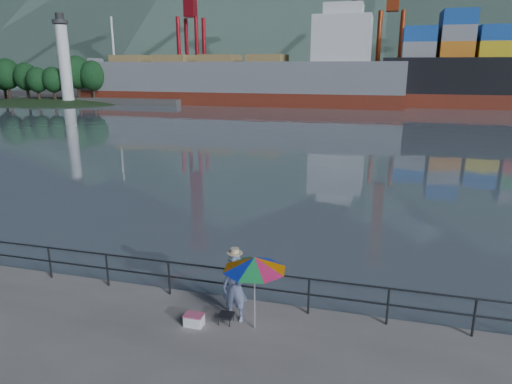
% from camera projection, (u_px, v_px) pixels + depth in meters
% --- Properties ---
extents(harbor_water, '(500.00, 280.00, 0.00)m').
position_uv_depth(harbor_water, '(368.00, 88.00, 132.08)').
color(harbor_water, slate).
rests_on(harbor_water, ground).
extents(far_dock, '(200.00, 40.00, 0.40)m').
position_uv_depth(far_dock, '(410.00, 97.00, 95.15)').
color(far_dock, '#514F4C').
rests_on(far_dock, ground).
extents(guardrail, '(22.00, 0.06, 1.03)m').
position_uv_depth(guardrail, '(202.00, 282.00, 12.71)').
color(guardrail, '#2D3033').
rests_on(guardrail, ground).
extents(lighthouse_islet, '(48.00, 26.40, 19.20)m').
position_uv_depth(lighthouse_islet, '(44.00, 100.00, 82.82)').
color(lighthouse_islet, '#263F1E').
rests_on(lighthouse_islet, ground).
extents(fisherman, '(0.67, 0.44, 1.82)m').
position_uv_depth(fisherman, '(235.00, 287.00, 11.56)').
color(fisherman, '#2C4989').
rests_on(fisherman, ground).
extents(beach_umbrella, '(1.90, 1.90, 1.92)m').
position_uv_depth(beach_umbrella, '(255.00, 263.00, 10.94)').
color(beach_umbrella, white).
rests_on(beach_umbrella, ground).
extents(folding_stool, '(0.38, 0.38, 0.25)m').
position_uv_depth(folding_stool, '(226.00, 318.00, 11.59)').
color(folding_stool, black).
rests_on(folding_stool, ground).
extents(cooler_bag, '(0.47, 0.32, 0.27)m').
position_uv_depth(cooler_bag, '(194.00, 320.00, 11.49)').
color(cooler_bag, white).
rests_on(cooler_bag, ground).
extents(fishing_rod, '(0.59, 1.70, 1.26)m').
position_uv_depth(fishing_rod, '(248.00, 299.00, 12.82)').
color(fishing_rod, black).
rests_on(fishing_rod, ground).
extents(bulk_carrier, '(56.63, 9.80, 14.50)m').
position_uv_depth(bulk_carrier, '(247.00, 79.00, 79.24)').
color(bulk_carrier, maroon).
rests_on(bulk_carrier, ground).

